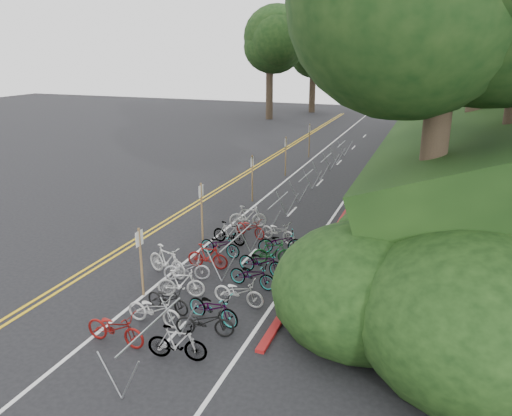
{
  "coord_description": "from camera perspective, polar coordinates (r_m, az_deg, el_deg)",
  "views": [
    {
      "loc": [
        9.6,
        -12.82,
        7.78
      ],
      "look_at": [
        2.61,
        6.13,
        1.3
      ],
      "focal_mm": 35.0,
      "sensor_mm": 36.0,
      "label": 1
    }
  ],
  "objects": [
    {
      "name": "ground",
      "position": [
        17.8,
        -15.04,
        -8.79
      ],
      "size": [
        120.0,
        120.0,
        0.0
      ],
      "primitive_type": "plane",
      "color": "black",
      "rests_on": "ground"
    },
    {
      "name": "road_markings",
      "position": [
        25.81,
        -1.07,
        0.25
      ],
      "size": [
        7.47,
        80.0,
        0.01
      ],
      "color": "gold",
      "rests_on": "ground"
    },
    {
      "name": "red_curb",
      "position": [
        26.29,
        10.82,
        0.36
      ],
      "size": [
        0.25,
        28.0,
        0.1
      ],
      "primitive_type": "cube",
      "color": "maroon",
      "rests_on": "ground"
    },
    {
      "name": "embankment",
      "position": [
        32.46,
        26.1,
        6.74
      ],
      "size": [
        14.3,
        48.14,
        9.11
      ],
      "color": "black",
      "rests_on": "ground"
    },
    {
      "name": "bike_rack_front",
      "position": [
        13.27,
        -11.85,
        -14.07
      ],
      "size": [
        1.15,
        3.0,
        1.18
      ],
      "color": "#92959A",
      "rests_on": "ground"
    },
    {
      "name": "bike_racks_rest",
      "position": [
        27.54,
        5.73,
        3.13
      ],
      "size": [
        1.14,
        23.0,
        1.17
      ],
      "color": "#92959A",
      "rests_on": "ground"
    },
    {
      "name": "signpost_near",
      "position": [
        16.57,
        -13.03,
        -5.52
      ],
      "size": [
        0.08,
        0.4,
        2.36
      ],
      "color": "brown",
      "rests_on": "ground"
    },
    {
      "name": "signposts_rest",
      "position": [
        28.99,
        1.67,
        5.13
      ],
      "size": [
        0.08,
        18.4,
        2.5
      ],
      "color": "brown",
      "rests_on": "ground"
    },
    {
      "name": "bike_front",
      "position": [
        18.15,
        -10.14,
        -5.96
      ],
      "size": [
        1.09,
        1.93,
        1.12
      ],
      "primitive_type": "imported",
      "rotation": [
        0.0,
        0.0,
        1.25
      ],
      "color": "beige",
      "rests_on": "ground"
    },
    {
      "name": "bike_valet",
      "position": [
        17.47,
        -3.84,
        -7.02
      ],
      "size": [
        3.52,
        11.87,
        1.02
      ],
      "color": "maroon",
      "rests_on": "ground"
    }
  ]
}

